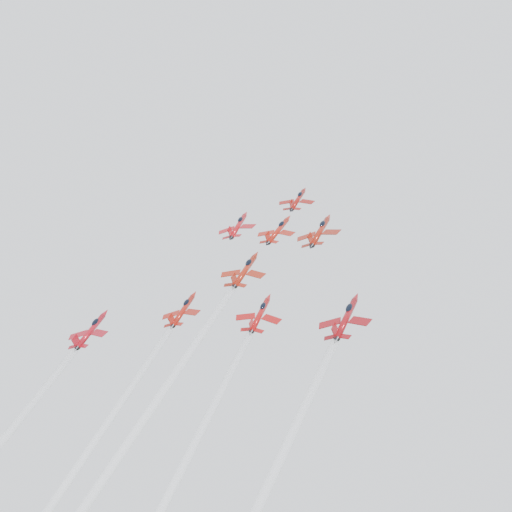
% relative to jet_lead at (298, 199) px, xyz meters
% --- Properties ---
extents(jet_lead, '(9.37, 11.24, 9.35)m').
position_rel_jet_lead_xyz_m(jet_lead, '(0.00, 0.00, 0.00)').
color(jet_lead, maroon).
extents(jet_row2_left, '(10.11, 12.13, 10.10)m').
position_rel_jet_lead_xyz_m(jet_row2_left, '(-12.31, -8.32, -6.96)').
color(jet_row2_left, '#B21117').
extents(jet_row2_center, '(9.58, 11.49, 9.56)m').
position_rel_jet_lead_xyz_m(jet_row2_center, '(-0.08, -11.60, -9.71)').
color(jet_row2_center, '#B01D10').
extents(jet_row2_right, '(10.51, 12.61, 10.50)m').
position_rel_jet_lead_xyz_m(jet_row2_right, '(10.79, -13.24, -11.07)').
color(jet_row2_right, maroon).
extents(jet_center, '(10.19, 86.10, 72.39)m').
position_rel_jet_lead_xyz_m(jet_center, '(-1.94, -62.06, -52.03)').
color(jet_center, '#A01F0F').
extents(jet_rear_left, '(8.83, 74.60, 62.72)m').
position_rel_jet_lead_xyz_m(jet_rear_left, '(-10.35, -67.13, -56.28)').
color(jet_rear_left, '#A51A0F').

